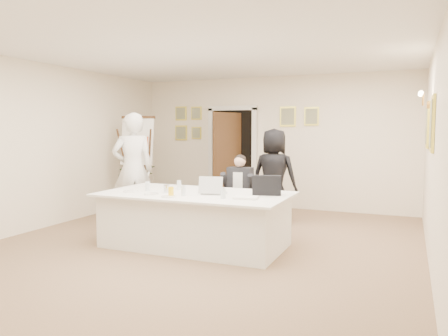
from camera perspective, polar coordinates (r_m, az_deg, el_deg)
floor at (r=6.40m, az=-3.10°, el=-10.17°), size 7.00×7.00×0.00m
ceiling at (r=6.28m, az=-3.23°, el=15.32°), size 6.00×7.00×0.02m
wall_back at (r=9.45m, az=6.27°, el=3.34°), size 6.00×0.10×2.80m
wall_left at (r=7.98m, az=-22.90°, el=2.65°), size 0.10×7.00×2.80m
wall_right at (r=5.56m, az=25.82°, el=1.64°), size 0.10×7.00×2.80m
doorway at (r=9.59m, az=0.88°, el=1.26°), size 1.14×0.86×2.20m
pictures_back_wall at (r=9.68m, az=1.68°, el=6.07°), size 3.40×0.06×0.80m
pictures_right_wall at (r=6.75m, az=25.21°, el=5.16°), size 0.06×2.20×0.80m
wall_sconce at (r=6.76m, az=24.72°, el=8.15°), size 0.20×0.30×0.24m
conference_table at (r=6.34m, az=-3.78°, el=-6.68°), size 2.69×1.44×0.78m
seated_man at (r=7.24m, az=1.99°, el=-3.19°), size 0.67×0.70×1.28m
flip_chart at (r=9.04m, az=-10.96°, el=-0.10°), size 0.69×0.48×1.91m
standing_man at (r=7.82m, az=-11.82°, el=-0.15°), size 0.85×0.83×1.97m
standing_woman at (r=7.91m, az=6.55°, el=-1.01°), size 0.85×0.58×1.70m
potted_palm at (r=9.83m, az=-11.38°, el=-1.58°), size 1.15×1.05×1.12m
laptop at (r=6.16m, az=-1.29°, el=-2.10°), size 0.40×0.42×0.28m
laptop_bag at (r=6.04m, az=5.60°, el=-2.27°), size 0.41×0.21×0.28m
paper_stack at (r=5.73m, az=2.86°, el=-3.89°), size 0.35×0.27×0.03m
plate_left at (r=6.50m, az=-12.07°, el=-3.00°), size 0.28×0.28×0.01m
plate_mid at (r=6.19m, az=-9.46°, el=-3.35°), size 0.25×0.25×0.01m
plate_near at (r=5.91m, az=-7.26°, el=-3.73°), size 0.25×0.25×0.01m
glass_a at (r=6.54m, az=-9.96°, el=-2.36°), size 0.07×0.07×0.14m
glass_b at (r=6.01m, az=-5.33°, el=-2.96°), size 0.07×0.07×0.14m
glass_c at (r=5.74m, az=-0.10°, el=-3.32°), size 0.07×0.07×0.14m
glass_d at (r=6.62m, az=-5.90°, el=-2.22°), size 0.08×0.08×0.14m
oj_glass at (r=5.97m, az=-6.94°, el=-3.08°), size 0.09×0.09×0.13m
steel_jug at (r=6.34m, az=-7.52°, el=-2.71°), size 0.10×0.10×0.11m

